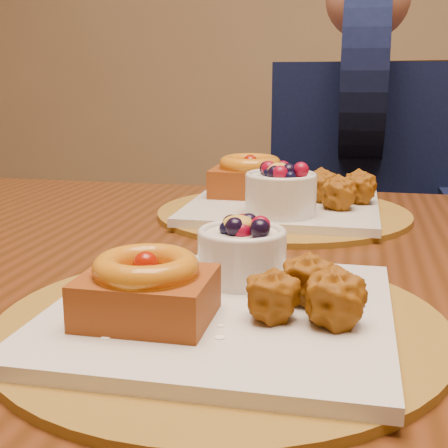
# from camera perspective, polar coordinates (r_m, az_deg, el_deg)

# --- Properties ---
(dining_table) EXTENTS (1.60, 0.90, 0.76)m
(dining_table) POSITION_cam_1_polar(r_m,az_deg,el_deg) (0.76, 3.31, -8.47)
(dining_table) COLOR #3C1D0A
(dining_table) RESTS_ON ground
(place_setting_near) EXTENTS (0.38, 0.38, 0.08)m
(place_setting_near) POSITION_cam_1_polar(r_m,az_deg,el_deg) (0.53, -0.39, -7.03)
(place_setting_near) COLOR brown
(place_setting_near) RESTS_ON dining_table
(place_setting_far) EXTENTS (0.38, 0.38, 0.09)m
(place_setting_far) POSITION_cam_1_polar(r_m,az_deg,el_deg) (0.94, 5.20, 2.42)
(place_setting_far) COLOR brown
(place_setting_far) RESTS_ON dining_table
(chair_far) EXTENTS (0.64, 0.64, 1.00)m
(chair_far) POSITION_cam_1_polar(r_m,az_deg,el_deg) (1.67, 13.00, -1.02)
(chair_far) COLOR black
(chair_far) RESTS_ON ground
(diner) EXTENTS (0.47, 0.46, 0.76)m
(diner) POSITION_cam_1_polar(r_m,az_deg,el_deg) (1.44, 12.38, 7.28)
(diner) COLOR black
(diner) RESTS_ON ground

